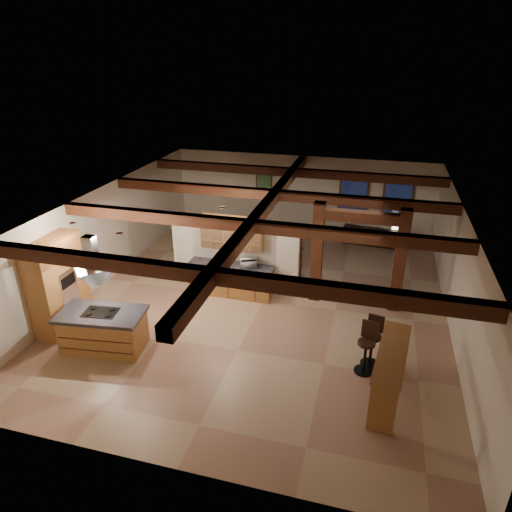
# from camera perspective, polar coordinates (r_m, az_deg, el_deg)

# --- Properties ---
(ground) EXTENTS (12.00, 12.00, 0.00)m
(ground) POSITION_cam_1_polar(r_m,az_deg,el_deg) (13.17, 0.93, -5.53)
(ground) COLOR tan
(ground) RESTS_ON ground
(room_walls) EXTENTS (12.00, 12.00, 12.00)m
(room_walls) POSITION_cam_1_polar(r_m,az_deg,el_deg) (12.37, 0.98, 1.62)
(room_walls) COLOR silver
(room_walls) RESTS_ON ground
(ceiling_beams) EXTENTS (10.00, 12.00, 0.28)m
(ceiling_beams) POSITION_cam_1_polar(r_m,az_deg,el_deg) (12.02, 1.01, 5.92)
(ceiling_beams) COLOR #38150E
(ceiling_beams) RESTS_ON room_walls
(timber_posts) EXTENTS (2.50, 0.30, 2.90)m
(timber_posts) POSITION_cam_1_polar(r_m,az_deg,el_deg) (12.53, 12.71, 1.21)
(timber_posts) COLOR #38150E
(timber_posts) RESTS_ON ground
(partition_wall) EXTENTS (3.80, 0.18, 2.20)m
(partition_wall) POSITION_cam_1_polar(r_m,az_deg,el_deg) (13.34, -2.68, 0.17)
(partition_wall) COLOR silver
(partition_wall) RESTS_ON ground
(pantry_cabinet) EXTENTS (0.67, 1.60, 2.40)m
(pantry_cabinet) POSITION_cam_1_polar(r_m,az_deg,el_deg) (12.49, -23.50, -3.29)
(pantry_cabinet) COLOR #9E6133
(pantry_cabinet) RESTS_ON ground
(back_counter) EXTENTS (2.50, 0.66, 0.94)m
(back_counter) POSITION_cam_1_polar(r_m,az_deg,el_deg) (13.28, -3.13, -2.95)
(back_counter) COLOR #9E6133
(back_counter) RESTS_ON ground
(upper_display_cabinet) EXTENTS (1.80, 0.36, 0.95)m
(upper_display_cabinet) POSITION_cam_1_polar(r_m,az_deg,el_deg) (12.88, -3.00, 2.88)
(upper_display_cabinet) COLOR #9E6133
(upper_display_cabinet) RESTS_ON partition_wall
(range_hood) EXTENTS (1.10, 1.10, 1.40)m
(range_hood) POSITION_cam_1_polar(r_m,az_deg,el_deg) (10.94, -19.41, -3.09)
(range_hood) COLOR silver
(range_hood) RESTS_ON room_walls
(back_windows) EXTENTS (2.70, 0.07, 1.70)m
(back_windows) POSITION_cam_1_polar(r_m,az_deg,el_deg) (17.73, 14.69, 7.04)
(back_windows) COLOR #38150E
(back_windows) RESTS_ON room_walls
(framed_art) EXTENTS (0.65, 0.05, 0.85)m
(framed_art) POSITION_cam_1_polar(r_m,az_deg,el_deg) (18.19, 1.00, 8.93)
(framed_art) COLOR #38150E
(framed_art) RESTS_ON room_walls
(recessed_cans) EXTENTS (3.16, 2.46, 0.03)m
(recessed_cans) POSITION_cam_1_polar(r_m,az_deg,el_deg) (11.19, -14.21, 4.30)
(recessed_cans) COLOR silver
(recessed_cans) RESTS_ON room_walls
(kitchen_island) EXTENTS (2.12, 1.30, 0.99)m
(kitchen_island) POSITION_cam_1_polar(r_m,az_deg,el_deg) (11.57, -18.52, -8.73)
(kitchen_island) COLOR #9E6133
(kitchen_island) RESTS_ON ground
(dining_table) EXTENTS (1.88, 1.29, 0.61)m
(dining_table) POSITION_cam_1_polar(r_m,az_deg,el_deg) (15.10, 2.24, -0.11)
(dining_table) COLOR #391A0E
(dining_table) RESTS_ON ground
(sofa) EXTENTS (2.40, 1.12, 0.68)m
(sofa) POSITION_cam_1_polar(r_m,az_deg,el_deg) (17.42, 14.58, 2.67)
(sofa) COLOR black
(sofa) RESTS_ON ground
(microwave) EXTENTS (0.53, 0.45, 0.25)m
(microwave) POSITION_cam_1_polar(r_m,az_deg,el_deg) (12.88, -0.95, -0.92)
(microwave) COLOR #B6B6BA
(microwave) RESTS_ON back_counter
(bar_counter) EXTENTS (0.81, 2.25, 1.16)m
(bar_counter) POSITION_cam_1_polar(r_m,az_deg,el_deg) (9.79, 16.46, -13.13)
(bar_counter) COLOR #9E6133
(bar_counter) RESTS_ON ground
(side_table) EXTENTS (0.47, 0.47, 0.51)m
(side_table) POSITION_cam_1_polar(r_m,az_deg,el_deg) (17.38, 16.86, 2.03)
(side_table) COLOR #38150E
(side_table) RESTS_ON ground
(table_lamp) EXTENTS (0.27, 0.27, 0.32)m
(table_lamp) POSITION_cam_1_polar(r_m,az_deg,el_deg) (17.21, 17.05, 3.52)
(table_lamp) COLOR black
(table_lamp) RESTS_ON side_table
(bar_stool_a) EXTENTS (0.43, 0.45, 1.22)m
(bar_stool_a) POSITION_cam_1_polar(r_m,az_deg,el_deg) (10.48, 13.64, -11.07)
(bar_stool_a) COLOR black
(bar_stool_a) RESTS_ON ground
(bar_stool_b) EXTENTS (0.43, 0.45, 1.21)m
(bar_stool_b) POSITION_cam_1_polar(r_m,az_deg,el_deg) (10.73, 14.37, -10.25)
(bar_stool_b) COLOR black
(bar_stool_b) RESTS_ON ground
(dining_chairs) EXTENTS (2.13, 2.13, 1.20)m
(dining_chairs) POSITION_cam_1_polar(r_m,az_deg,el_deg) (14.98, 2.26, 0.95)
(dining_chairs) COLOR #38150E
(dining_chairs) RESTS_ON ground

